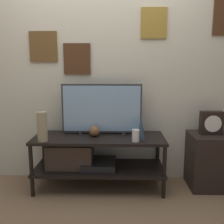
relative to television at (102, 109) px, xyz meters
name	(u,v)px	position (x,y,z in m)	size (l,w,h in m)	color
ground_plane	(97,200)	(-0.03, -0.41, -0.87)	(12.00, 12.00, 0.00)	#846647
wall_back	(100,64)	(-0.02, 0.20, 0.48)	(6.40, 0.08, 2.70)	beige
media_console	(88,155)	(-0.15, -0.11, -0.50)	(1.41, 0.52, 0.58)	black
television	(102,109)	(0.00, 0.00, 0.00)	(0.88, 0.05, 0.56)	#333338
vase_slim_bronze	(141,128)	(0.42, -0.20, -0.17)	(0.10, 0.10, 0.23)	#2D4251
vase_tall_ceramic	(42,127)	(-0.59, -0.29, -0.14)	(0.10, 0.10, 0.30)	tan
vase_round_glass	(94,131)	(-0.07, -0.10, -0.23)	(0.12, 0.12, 0.12)	brown
candle_jar	(136,136)	(0.36, -0.28, -0.23)	(0.08, 0.08, 0.12)	silver
side_table	(209,161)	(1.19, -0.07, -0.57)	(0.43, 0.42, 0.60)	black
mantel_clock	(211,123)	(1.20, -0.05, -0.14)	(0.24, 0.11, 0.25)	black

